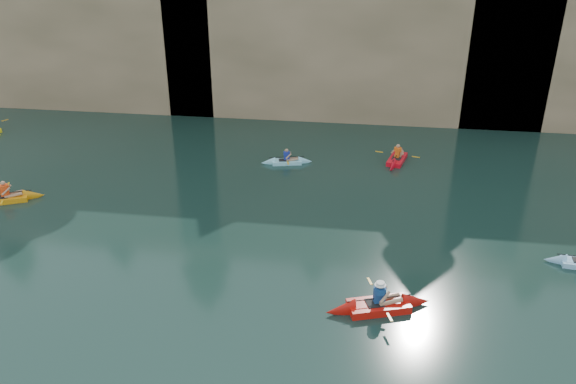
# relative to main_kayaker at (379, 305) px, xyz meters

# --- Properties ---
(ground) EXTENTS (160.00, 160.00, 0.00)m
(ground) POSITION_rel_main_kayaker_xyz_m (-3.99, -1.79, -0.18)
(ground) COLOR black
(ground) RESTS_ON ground
(cliff) EXTENTS (70.00, 16.00, 12.00)m
(cliff) POSITION_rel_main_kayaker_xyz_m (-3.99, 28.21, 5.82)
(cliff) COLOR tan
(cliff) RESTS_ON ground
(cliff_slab_west) EXTENTS (26.00, 2.40, 10.56)m
(cliff_slab_west) POSITION_rel_main_kayaker_xyz_m (-23.99, 20.81, 5.10)
(cliff_slab_west) COLOR tan
(cliff_slab_west) RESTS_ON ground
(cliff_slab_center) EXTENTS (24.00, 2.40, 11.40)m
(cliff_slab_center) POSITION_rel_main_kayaker_xyz_m (-1.99, 20.81, 5.52)
(cliff_slab_center) COLOR tan
(cliff_slab_center) RESTS_ON ground
(sea_cave_west) EXTENTS (4.50, 1.00, 4.00)m
(sea_cave_west) POSITION_rel_main_kayaker_xyz_m (-21.99, 20.16, 1.82)
(sea_cave_west) COLOR black
(sea_cave_west) RESTS_ON ground
(sea_cave_center) EXTENTS (3.50, 1.00, 3.20)m
(sea_cave_center) POSITION_rel_main_kayaker_xyz_m (-7.99, 20.16, 1.42)
(sea_cave_center) COLOR black
(sea_cave_center) RESTS_ON ground
(sea_cave_east) EXTENTS (5.00, 1.00, 4.50)m
(sea_cave_east) POSITION_rel_main_kayaker_xyz_m (6.01, 20.16, 2.07)
(sea_cave_east) COLOR black
(sea_cave_east) RESTS_ON ground
(main_kayaker) EXTENTS (3.68, 2.33, 1.34)m
(main_kayaker) POSITION_rel_main_kayaker_xyz_m (0.00, 0.00, 0.00)
(main_kayaker) COLOR red
(main_kayaker) RESTS_ON ground
(kayaker_orange) EXTENTS (3.33, 2.28, 1.27)m
(kayaker_orange) POSITION_rel_main_kayaker_xyz_m (-17.15, 5.78, -0.02)
(kayaker_orange) COLOR orange
(kayaker_orange) RESTS_ON ground
(kayaker_red_far) EXTENTS (2.37, 3.43, 1.23)m
(kayaker_red_far) POSITION_rel_main_kayaker_xyz_m (0.98, 13.43, -0.03)
(kayaker_red_far) COLOR red
(kayaker_red_far) RESTS_ON ground
(kayaker_ltblue_mid) EXTENTS (2.85, 2.07, 1.05)m
(kayaker_ltblue_mid) POSITION_rel_main_kayaker_xyz_m (-4.92, 12.25, -0.05)
(kayaker_ltblue_mid) COLOR #98EAFF
(kayaker_ltblue_mid) RESTS_ON ground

